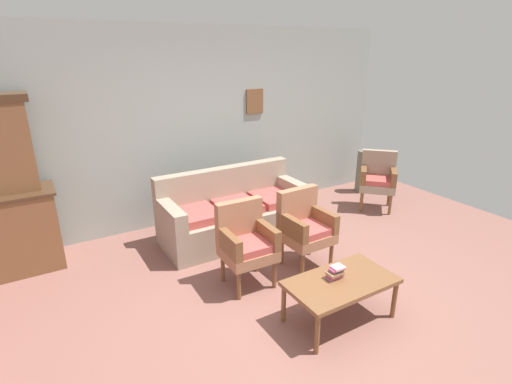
# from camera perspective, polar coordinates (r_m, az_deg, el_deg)

# --- Properties ---
(ground_plane) EXTENTS (7.68, 7.68, 0.00)m
(ground_plane) POSITION_cam_1_polar(r_m,az_deg,el_deg) (4.07, 7.91, -16.01)
(ground_plane) COLOR #84564C
(wall_back_with_decor) EXTENTS (6.40, 0.09, 2.70)m
(wall_back_with_decor) POSITION_cam_1_polar(r_m,az_deg,el_deg) (5.66, -8.35, 9.38)
(wall_back_with_decor) COLOR #939E99
(wall_back_with_decor) RESTS_ON ground
(side_cabinet) EXTENTS (1.16, 0.55, 0.93)m
(side_cabinet) POSITION_cam_1_polar(r_m,az_deg,el_deg) (5.15, -32.89, -5.20)
(side_cabinet) COLOR brown
(side_cabinet) RESTS_ON ground
(floral_couch) EXTENTS (1.94, 0.81, 0.90)m
(floral_couch) POSITION_cam_1_polar(r_m,az_deg,el_deg) (5.21, -3.16, -3.21)
(floral_couch) COLOR gray
(floral_couch) RESTS_ON ground
(armchair_by_doorway) EXTENTS (0.53, 0.50, 0.90)m
(armchair_by_doorway) POSITION_cam_1_polar(r_m,az_deg,el_deg) (4.13, -1.49, -7.11)
(armchair_by_doorway) COLOR #9E6B4C
(armchair_by_doorway) RESTS_ON ground
(armchair_near_couch_end) EXTENTS (0.53, 0.51, 0.90)m
(armchair_near_couch_end) POSITION_cam_1_polar(r_m,az_deg,el_deg) (4.50, 7.11, -4.84)
(armchair_near_couch_end) COLOR #9E6B4C
(armchair_near_couch_end) RESTS_ON ground
(wingback_chair_by_fireplace) EXTENTS (0.71, 0.71, 0.90)m
(wingback_chair_by_fireplace) POSITION_cam_1_polar(r_m,az_deg,el_deg) (6.39, 17.30, 2.01)
(wingback_chair_by_fireplace) COLOR gray
(wingback_chair_by_fireplace) RESTS_ON ground
(coffee_table) EXTENTS (1.00, 0.56, 0.42)m
(coffee_table) POSITION_cam_1_polar(r_m,az_deg,el_deg) (3.73, 12.25, -13.01)
(coffee_table) COLOR brown
(coffee_table) RESTS_ON ground
(book_stack_on_table) EXTENTS (0.16, 0.11, 0.12)m
(book_stack_on_table) POSITION_cam_1_polar(r_m,az_deg,el_deg) (3.70, 11.53, -11.36)
(book_stack_on_table) COLOR #A36384
(book_stack_on_table) RESTS_ON coffee_table
(floor_vase_by_wall) EXTENTS (0.24, 0.24, 0.74)m
(floor_vase_by_wall) POSITION_cam_1_polar(r_m,az_deg,el_deg) (7.12, 15.32, 2.92)
(floor_vase_by_wall) COLOR #686654
(floor_vase_by_wall) RESTS_ON ground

